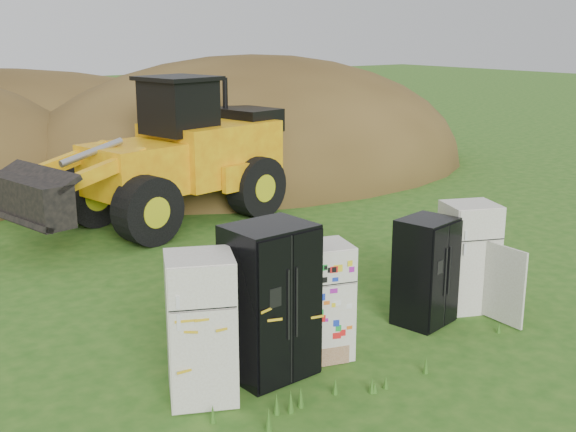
% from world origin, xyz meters
% --- Properties ---
extents(ground, '(120.00, 120.00, 0.00)m').
position_xyz_m(ground, '(0.00, 0.00, 0.00)').
color(ground, '#245115').
rests_on(ground, ground).
extents(fridge_leftmost, '(1.03, 1.02, 1.79)m').
position_xyz_m(fridge_leftmost, '(-2.49, -0.04, 0.90)').
color(fridge_leftmost, silver).
rests_on(fridge_leftmost, ground).
extents(fridge_black_side, '(1.09, 0.89, 1.99)m').
position_xyz_m(fridge_black_side, '(-1.49, -0.01, 0.99)').
color(fridge_black_side, black).
rests_on(fridge_black_side, ground).
extents(fridge_sticker, '(0.86, 0.83, 1.58)m').
position_xyz_m(fridge_sticker, '(-0.61, 0.02, 0.79)').
color(fridge_sticker, silver).
rests_on(fridge_sticker, ground).
extents(fridge_black_right, '(0.93, 0.83, 1.62)m').
position_xyz_m(fridge_black_right, '(1.34, 0.02, 0.81)').
color(fridge_black_right, black).
rests_on(fridge_black_right, ground).
extents(fridge_open_door, '(0.99, 0.96, 1.71)m').
position_xyz_m(fridge_open_door, '(2.32, 0.03, 0.86)').
color(fridge_open_door, silver).
rests_on(fridge_open_door, ground).
extents(wheel_loader, '(7.23, 4.07, 3.30)m').
position_xyz_m(wheel_loader, '(0.45, 7.45, 1.65)').
color(wheel_loader, yellow).
rests_on(wheel_loader, ground).
extents(dirt_mound_right, '(15.29, 11.22, 7.11)m').
position_xyz_m(dirt_mound_right, '(6.25, 12.27, 0.00)').
color(dirt_mound_right, '#402E14').
rests_on(dirt_mound_right, ground).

